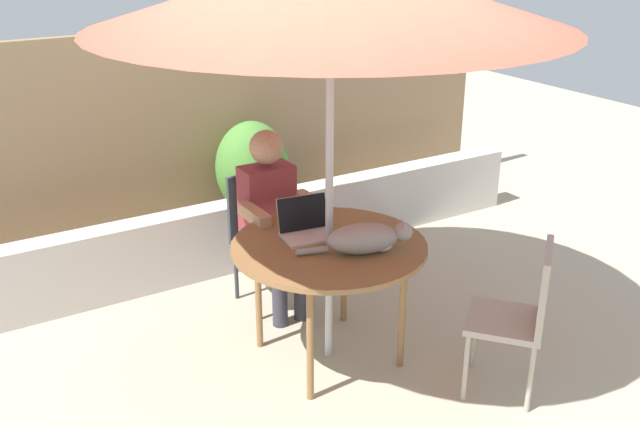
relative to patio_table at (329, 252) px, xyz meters
The scene contains 10 objects.
ground_plane 0.69m from the patio_table, ahead, with size 14.00×14.00×0.00m, color #BCAD93.
fence_back 2.20m from the patio_table, 90.00° to the left, with size 5.84×0.08×1.69m, color #937756.
planter_wall_low 1.46m from the patio_table, 90.00° to the left, with size 5.25×0.20×0.53m, color beige.
patio_table is the anchor object (origin of this frame).
chair_occupied 0.87m from the patio_table, 90.00° to the left, with size 0.40×0.40×0.89m.
chair_empty 1.11m from the patio_table, 49.96° to the right, with size 0.56×0.56×0.89m.
person_seated 0.70m from the patio_table, 90.00° to the left, with size 0.48×0.48×1.23m.
laptop 0.22m from the patio_table, 104.34° to the left, with size 0.33×0.29×0.21m.
cat 0.28m from the patio_table, 59.53° to the right, with size 0.61×0.32×0.17m.
potted_plant_near_fence 1.87m from the patio_table, 77.47° to the left, with size 0.59×0.59×0.99m.
Camera 1 is at (-1.98, -3.18, 2.47)m, focal length 40.66 mm.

